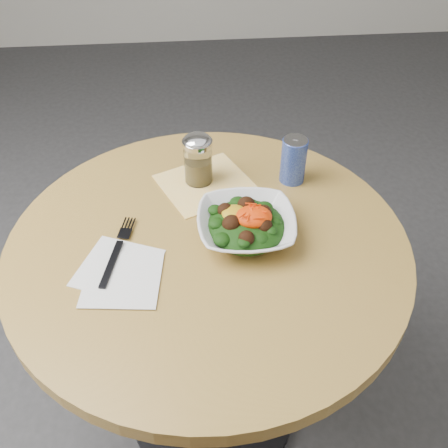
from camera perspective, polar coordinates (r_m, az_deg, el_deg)
name	(u,v)px	position (r m, az deg, el deg)	size (l,w,h in m)	color
ground	(213,406)	(1.72, -1.28, -20.03)	(6.00, 6.00, 0.00)	#2E2E30
table	(210,296)	(1.26, -1.66, -8.21)	(0.90, 0.90, 0.75)	black
cloth_napkin	(206,184)	(1.27, -2.09, 4.64)	(0.21, 0.20, 0.00)	#FFAB0D
paper_napkins	(120,273)	(1.06, -11.77, -5.53)	(0.20, 0.22, 0.00)	silver
salad_bowl	(246,225)	(1.11, 2.56, -0.08)	(0.22, 0.22, 0.08)	silver
fork	(118,248)	(1.11, -12.00, -2.73)	(0.07, 0.21, 0.00)	black
spice_shaker	(198,160)	(1.24, -2.99, 7.36)	(0.07, 0.07, 0.13)	silver
beverage_can	(293,160)	(1.26, 7.94, 7.24)	(0.06, 0.06, 0.12)	navy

